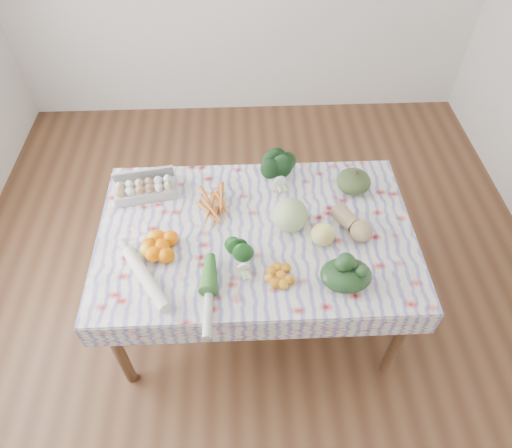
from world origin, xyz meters
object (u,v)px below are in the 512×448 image
cabbage (290,215)px  grapefruit (323,234)px  dining_table (256,241)px  egg_carton (145,190)px  kabocha_squash (354,181)px  butternut_squash (353,222)px

cabbage → grapefruit: cabbage is taller
grapefruit → dining_table: bearing=165.5°
egg_carton → cabbage: (0.78, -0.26, 0.05)m
egg_carton → cabbage: size_ratio=1.85×
kabocha_squash → butternut_squash: kabocha_squash is taller
butternut_squash → grapefruit: grapefruit is taller
egg_carton → grapefruit: grapefruit is taller
kabocha_squash → grapefruit: 0.44m
egg_carton → dining_table: bearing=-35.3°
dining_table → butternut_squash: butternut_squash is taller
kabocha_squash → butternut_squash: (-0.06, -0.30, -0.01)m
dining_table → kabocha_squash: bearing=27.4°
egg_carton → grapefruit: bearing=-31.6°
egg_carton → butternut_squash: (1.10, -0.30, 0.01)m
egg_carton → butternut_squash: bearing=-24.9°
cabbage → butternut_squash: (0.32, -0.03, -0.03)m
dining_table → grapefruit: size_ratio=13.20×
kabocha_squash → cabbage: cabbage is taller
butternut_squash → cabbage: bearing=143.5°
egg_carton → grapefruit: (0.94, -0.37, 0.02)m
kabocha_squash → cabbage: 0.47m
dining_table → kabocha_squash: kabocha_squash is taller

